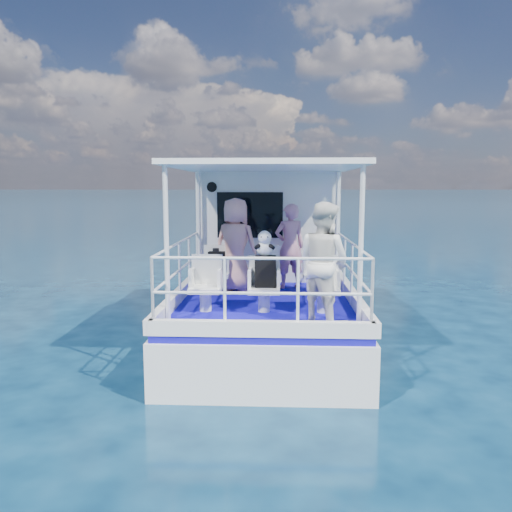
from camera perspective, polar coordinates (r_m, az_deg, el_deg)
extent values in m
plane|color=#071E35|center=(9.01, 1.11, -10.20)|extent=(2000.00, 2000.00, 0.00)
cube|color=white|center=(9.96, 1.26, -8.43)|extent=(3.00, 7.00, 1.60)
cube|color=#100A8A|center=(9.76, 1.28, -3.63)|extent=(2.90, 6.90, 0.10)
cube|color=white|center=(10.89, 1.45, 3.66)|extent=(2.85, 2.00, 2.20)
cube|color=white|center=(8.38, 1.13, 10.24)|extent=(3.00, 3.20, 0.08)
cylinder|color=white|center=(7.08, -10.19, 1.34)|extent=(0.07, 0.07, 2.20)
cylinder|color=white|center=(7.00, 11.91, 1.22)|extent=(0.07, 0.07, 2.20)
cylinder|color=white|center=(9.92, -6.51, 3.22)|extent=(0.07, 0.07, 2.20)
cylinder|color=white|center=(9.86, 9.20, 3.14)|extent=(0.07, 0.07, 2.20)
cube|color=silver|center=(8.99, -4.58, -3.08)|extent=(0.48, 0.46, 0.38)
cube|color=silver|center=(8.93, 1.16, -3.14)|extent=(0.48, 0.46, 0.38)
cube|color=silver|center=(8.95, 6.94, -3.16)|extent=(0.48, 0.46, 0.38)
cube|color=silver|center=(7.73, -5.78, -4.88)|extent=(0.48, 0.46, 0.38)
cube|color=silver|center=(7.66, 0.92, -4.97)|extent=(0.48, 0.46, 0.38)
cube|color=silver|center=(7.68, 7.67, -5.00)|extent=(0.48, 0.46, 0.38)
imported|color=#E99F97|center=(9.02, -2.34, 1.23)|extent=(0.76, 0.65, 1.71)
imported|color=#C17D94|center=(9.39, 3.88, 1.13)|extent=(0.66, 0.53, 1.59)
imported|color=silver|center=(7.02, 7.70, -0.76)|extent=(1.03, 1.03, 1.69)
cube|color=black|center=(8.87, -4.51, -0.73)|extent=(0.29, 0.16, 0.38)
cube|color=black|center=(7.59, 1.08, -1.78)|extent=(0.32, 0.18, 0.48)
cube|color=black|center=(8.82, -4.60, 0.69)|extent=(0.11, 0.07, 0.07)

